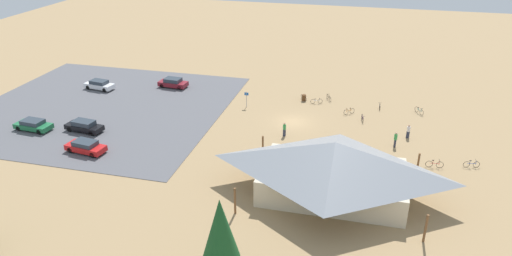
{
  "coord_description": "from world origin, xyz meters",
  "views": [
    {
      "loc": [
        -8.66,
        53.75,
        24.69
      ],
      "look_at": [
        3.54,
        5.39,
        1.2
      ],
      "focal_mm": 32.88,
      "sensor_mm": 36.0,
      "label": 1
    }
  ],
  "objects_px": {
    "bicycle_purple_edge_north": "(362,118)",
    "visitor_near_lot": "(284,129)",
    "bicycle_black_back_row": "(329,98)",
    "car_red_far_end": "(86,147)",
    "bicycle_teal_front_row": "(419,111)",
    "bicycle_blue_lone_east": "(472,164)",
    "visitor_by_pavilion": "(395,139)",
    "pine_midwest": "(220,229)",
    "lot_sign": "(246,97)",
    "bicycle_white_yard_center": "(317,101)",
    "car_green_aisle_side": "(33,125)",
    "bicycle_yellow_mid_cluster": "(304,98)",
    "car_maroon_back_corner": "(173,83)",
    "bicycle_orange_edge_south": "(349,111)",
    "trash_bin": "(304,98)",
    "car_white_near_entry": "(99,85)",
    "bicycle_silver_by_bin": "(380,107)",
    "visitor_at_bikes": "(408,131)",
    "bike_pavilion": "(334,165)",
    "car_black_front_row": "(84,126)",
    "bicycle_red_yard_left": "(434,164)"
  },
  "relations": [
    {
      "from": "bicycle_purple_edge_north",
      "to": "visitor_near_lot",
      "type": "relative_size",
      "value": 0.99
    },
    {
      "from": "bicycle_black_back_row",
      "to": "car_red_far_end",
      "type": "xyz_separation_m",
      "value": [
        24.5,
        22.27,
        0.36
      ]
    },
    {
      "from": "bicycle_purple_edge_north",
      "to": "bicycle_teal_front_row",
      "type": "distance_m",
      "value": 8.32
    },
    {
      "from": "bicycle_blue_lone_east",
      "to": "visitor_by_pavilion",
      "type": "height_order",
      "value": "visitor_by_pavilion"
    },
    {
      "from": "bicycle_teal_front_row",
      "to": "pine_midwest",
      "type": "bearing_deg",
      "value": 66.0
    },
    {
      "from": "lot_sign",
      "to": "bicycle_white_yard_center",
      "type": "xyz_separation_m",
      "value": [
        -9.12,
        -3.55,
        -1.05
      ]
    },
    {
      "from": "car_green_aisle_side",
      "to": "bicycle_yellow_mid_cluster",
      "type": "bearing_deg",
      "value": -149.57
    },
    {
      "from": "car_maroon_back_corner",
      "to": "visitor_by_pavilion",
      "type": "distance_m",
      "value": 34.42
    },
    {
      "from": "bicycle_blue_lone_east",
      "to": "bicycle_teal_front_row",
      "type": "distance_m",
      "value": 14.22
    },
    {
      "from": "pine_midwest",
      "to": "bicycle_orange_edge_south",
      "type": "xyz_separation_m",
      "value": [
        -6.85,
        -33.14,
        -4.15
      ]
    },
    {
      "from": "bicycle_teal_front_row",
      "to": "trash_bin",
      "type": "bearing_deg",
      "value": -3.04
    },
    {
      "from": "car_maroon_back_corner",
      "to": "visitor_by_pavilion",
      "type": "xyz_separation_m",
      "value": [
        -32.25,
        12.01,
        0.22
      ]
    },
    {
      "from": "lot_sign",
      "to": "visitor_by_pavilion",
      "type": "height_order",
      "value": "lot_sign"
    },
    {
      "from": "car_white_near_entry",
      "to": "visitor_near_lot",
      "type": "xyz_separation_m",
      "value": [
        -29.87,
        8.81,
        0.17
      ]
    },
    {
      "from": "trash_bin",
      "to": "car_red_far_end",
      "type": "height_order",
      "value": "car_red_far_end"
    },
    {
      "from": "bicycle_blue_lone_east",
      "to": "car_red_far_end",
      "type": "xyz_separation_m",
      "value": [
        41.04,
        6.91,
        0.35
      ]
    },
    {
      "from": "bicycle_silver_by_bin",
      "to": "visitor_at_bikes",
      "type": "relative_size",
      "value": 0.99
    },
    {
      "from": "bicycle_yellow_mid_cluster",
      "to": "bicycle_teal_front_row",
      "type": "bearing_deg",
      "value": 176.04
    },
    {
      "from": "bike_pavilion",
      "to": "bicycle_orange_edge_south",
      "type": "relative_size",
      "value": 12.1
    },
    {
      "from": "trash_bin",
      "to": "visitor_by_pavilion",
      "type": "bearing_deg",
      "value": 136.82
    },
    {
      "from": "bicycle_orange_edge_south",
      "to": "bicycle_purple_edge_north",
      "type": "relative_size",
      "value": 0.79
    },
    {
      "from": "lot_sign",
      "to": "car_white_near_entry",
      "type": "relative_size",
      "value": 0.47
    },
    {
      "from": "bicycle_yellow_mid_cluster",
      "to": "visitor_near_lot",
      "type": "distance_m",
      "value": 12.04
    },
    {
      "from": "pine_midwest",
      "to": "bicycle_teal_front_row",
      "type": "xyz_separation_m",
      "value": [
        -15.82,
        -35.53,
        -4.13
      ]
    },
    {
      "from": "bicycle_white_yard_center",
      "to": "visitor_by_pavilion",
      "type": "height_order",
      "value": "visitor_by_pavilion"
    },
    {
      "from": "bicycle_silver_by_bin",
      "to": "visitor_at_bikes",
      "type": "distance_m",
      "value": 8.84
    },
    {
      "from": "bicycle_black_back_row",
      "to": "bicycle_yellow_mid_cluster",
      "type": "bearing_deg",
      "value": 12.76
    },
    {
      "from": "bicycle_teal_front_row",
      "to": "visitor_at_bikes",
      "type": "xyz_separation_m",
      "value": [
        1.74,
        7.87,
        0.49
      ]
    },
    {
      "from": "bike_pavilion",
      "to": "bicycle_white_yard_center",
      "type": "bearing_deg",
      "value": -78.93
    },
    {
      "from": "car_black_front_row",
      "to": "visitor_at_bikes",
      "type": "xyz_separation_m",
      "value": [
        -38.06,
        -7.79,
        0.15
      ]
    },
    {
      "from": "bicycle_blue_lone_east",
      "to": "bicycle_white_yard_center",
      "type": "relative_size",
      "value": 1.05
    },
    {
      "from": "visitor_near_lot",
      "to": "visitor_by_pavilion",
      "type": "distance_m",
      "value": 12.73
    },
    {
      "from": "bicycle_white_yard_center",
      "to": "visitor_near_lot",
      "type": "height_order",
      "value": "visitor_near_lot"
    },
    {
      "from": "bicycle_black_back_row",
      "to": "bicycle_silver_by_bin",
      "type": "bearing_deg",
      "value": 167.57
    },
    {
      "from": "car_green_aisle_side",
      "to": "visitor_near_lot",
      "type": "height_order",
      "value": "visitor_near_lot"
    },
    {
      "from": "pine_midwest",
      "to": "car_white_near_entry",
      "type": "distance_m",
      "value": 45.08
    },
    {
      "from": "bicycle_red_yard_left",
      "to": "car_black_front_row",
      "type": "height_order",
      "value": "car_black_front_row"
    },
    {
      "from": "lot_sign",
      "to": "car_white_near_entry",
      "type": "height_order",
      "value": "lot_sign"
    },
    {
      "from": "bicycle_white_yard_center",
      "to": "bicycle_orange_edge_south",
      "type": "bearing_deg",
      "value": 150.74
    },
    {
      "from": "lot_sign",
      "to": "bicycle_red_yard_left",
      "type": "xyz_separation_m",
      "value": [
        -23.42,
        11.15,
        -1.01
      ]
    },
    {
      "from": "trash_bin",
      "to": "car_black_front_row",
      "type": "distance_m",
      "value": 29.38
    },
    {
      "from": "bicycle_orange_edge_south",
      "to": "visitor_near_lot",
      "type": "bearing_deg",
      "value": 50.61
    },
    {
      "from": "bicycle_teal_front_row",
      "to": "car_white_near_entry",
      "type": "bearing_deg",
      "value": 2.67
    },
    {
      "from": "bike_pavilion",
      "to": "car_red_far_end",
      "type": "relative_size",
      "value": 3.51
    },
    {
      "from": "bicycle_red_yard_left",
      "to": "bicycle_teal_front_row",
      "type": "xyz_separation_m",
      "value": [
        0.69,
        -14.49,
        0.0
      ]
    },
    {
      "from": "bicycle_yellow_mid_cluster",
      "to": "bicycle_blue_lone_east",
      "type": "bearing_deg",
      "value": 143.9
    },
    {
      "from": "bicycle_purple_edge_north",
      "to": "car_red_far_end",
      "type": "relative_size",
      "value": 0.37
    },
    {
      "from": "visitor_at_bikes",
      "to": "car_black_front_row",
      "type": "bearing_deg",
      "value": 11.57
    },
    {
      "from": "lot_sign",
      "to": "pine_midwest",
      "type": "distance_m",
      "value": 33.07
    },
    {
      "from": "bicycle_purple_edge_north",
      "to": "visitor_by_pavilion",
      "type": "relative_size",
      "value": 0.94
    }
  ]
}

